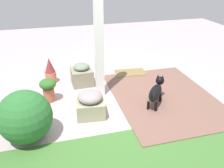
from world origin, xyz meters
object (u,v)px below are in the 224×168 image
terracotta_pot_broad (48,88)px  doormat (131,73)px  dog (156,91)px  stone_planter_mid (90,104)px  stone_planter_nearest (82,75)px  terracotta_pot_spiky (50,71)px  porch_pillar (99,29)px  round_shrub (25,117)px

terracotta_pot_broad → doormat: 2.00m
dog → stone_planter_mid: bearing=1.1°
stone_planter_nearest → terracotta_pot_spiky: 0.67m
stone_planter_mid → terracotta_pot_broad: bearing=-45.2°
porch_pillar → stone_planter_mid: bearing=65.0°
porch_pillar → dog: size_ratio=4.14×
terracotta_pot_broad → round_shrub: bearing=72.5°
porch_pillar → doormat: porch_pillar is taller
stone_planter_nearest → stone_planter_mid: size_ratio=0.93×
terracotta_pot_broad → stone_planter_nearest: bearing=-142.6°
round_shrub → doormat: 2.80m
stone_planter_nearest → terracotta_pot_broad: stone_planter_nearest is taller
stone_planter_nearest → terracotta_pot_spiky: bearing=-22.5°
terracotta_pot_broad → terracotta_pot_spiky: terracotta_pot_spiky is taller
porch_pillar → dog: bearing=143.6°
terracotta_pot_spiky → stone_planter_nearest: bearing=157.5°
stone_planter_nearest → porch_pillar: bearing=117.9°
terracotta_pot_spiky → doormat: terracotta_pot_spiky is taller
stone_planter_mid → doormat: (-1.19, -1.41, -0.20)m
stone_planter_nearest → terracotta_pot_broad: size_ratio=1.06×
porch_pillar → terracotta_pot_broad: 1.38m
stone_planter_nearest → terracotta_pot_spiky: terracotta_pot_spiky is taller
terracotta_pot_spiky → doormat: 1.79m
round_shrub → terracotta_pot_spiky: bearing=-101.8°
stone_planter_nearest → round_shrub: 1.82m
stone_planter_mid → round_shrub: 1.04m
porch_pillar → stone_planter_mid: porch_pillar is taller
stone_planter_nearest → terracotta_pot_spiky: (0.62, -0.26, 0.05)m
porch_pillar → terracotta_pot_broad: (0.95, 0.00, -1.00)m
terracotta_pot_broad → stone_planter_mid: bearing=134.8°
terracotta_pot_broad → terracotta_pot_spiky: bearing=-94.1°
stone_planter_nearest → doormat: stone_planter_nearest is taller
porch_pillar → doormat: bearing=-139.2°
terracotta_pot_broad → terracotta_pot_spiky: (-0.06, -0.78, -0.00)m
doormat → stone_planter_mid: bearing=50.0°
dog → doormat: dog is taller
stone_planter_mid → dog: bearing=-178.9°
doormat → terracotta_pot_spiky: bearing=-0.3°
terracotta_pot_spiky → doormat: (-1.77, 0.01, -0.24)m
stone_planter_nearest → stone_planter_mid: (0.03, 1.17, 0.00)m
round_shrub → stone_planter_mid: bearing=-159.7°
round_shrub → doormat: round_shrub is taller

